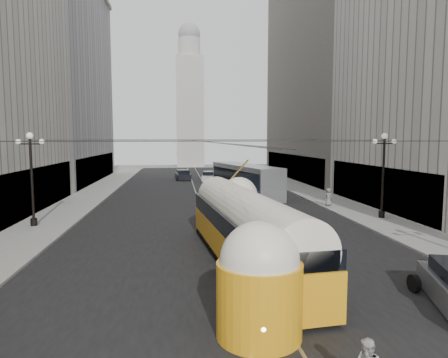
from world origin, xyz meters
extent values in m
cube|color=black|center=(0.00, 32.50, 0.00)|extent=(20.00, 85.00, 0.02)
cube|color=gray|center=(-12.00, 36.00, 0.07)|extent=(4.00, 72.00, 0.15)
cube|color=gray|center=(12.00, 36.00, 0.07)|extent=(4.00, 72.00, 0.15)
cube|color=gray|center=(-0.75, 32.50, 0.00)|extent=(0.12, 85.00, 0.04)
cube|color=gray|center=(0.75, 32.50, 0.00)|extent=(0.12, 85.00, 0.04)
cube|color=black|center=(-14.05, 24.00, 2.00)|extent=(0.10, 18.00, 3.60)
cube|color=#999999|center=(-20.00, 48.00, 14.00)|extent=(12.00, 28.00, 28.00)
cube|color=black|center=(-14.05, 48.00, 2.00)|extent=(0.10, 25.20, 3.60)
cube|color=black|center=(14.05, 22.00, 2.00)|extent=(0.10, 18.00, 3.60)
cube|color=#514C47|center=(20.00, 48.00, 16.00)|extent=(12.00, 32.00, 32.00)
cube|color=black|center=(14.05, 48.00, 2.00)|extent=(0.10, 28.80, 3.60)
cube|color=#B2AFA8|center=(0.00, 80.00, 12.00)|extent=(6.00, 6.00, 24.00)
cylinder|color=#B2AFA8|center=(0.00, 80.00, 26.00)|extent=(4.80, 4.80, 4.00)
sphere|color=gray|center=(0.00, 80.00, 28.96)|extent=(4.80, 4.80, 4.80)
cylinder|color=black|center=(-12.60, 18.00, 3.15)|extent=(0.18, 0.18, 6.00)
cylinder|color=black|center=(-12.60, 18.00, 0.40)|extent=(0.44, 0.44, 0.50)
cylinder|color=black|center=(-12.60, 18.00, 5.75)|extent=(1.60, 0.08, 0.08)
sphere|color=white|center=(-12.60, 18.00, 6.30)|extent=(0.44, 0.44, 0.44)
sphere|color=white|center=(-13.35, 18.00, 5.90)|extent=(0.36, 0.36, 0.36)
sphere|color=white|center=(-11.85, 18.00, 5.90)|extent=(0.36, 0.36, 0.36)
cylinder|color=black|center=(12.60, 18.00, 3.15)|extent=(0.18, 0.18, 6.00)
cylinder|color=black|center=(12.60, 18.00, 0.40)|extent=(0.44, 0.44, 0.50)
cylinder|color=black|center=(12.60, 18.00, 5.75)|extent=(1.60, 0.08, 0.08)
sphere|color=white|center=(12.60, 18.00, 6.30)|extent=(0.44, 0.44, 0.44)
sphere|color=white|center=(11.85, 18.00, 5.90)|extent=(0.36, 0.36, 0.36)
sphere|color=white|center=(13.35, 18.00, 5.90)|extent=(0.36, 0.36, 0.36)
cylinder|color=black|center=(0.00, 4.00, 6.00)|extent=(25.00, 0.03, 0.03)
cylinder|color=black|center=(0.00, 18.00, 6.00)|extent=(25.00, 0.03, 0.03)
cylinder|color=black|center=(0.00, 32.00, 6.00)|extent=(25.00, 0.03, 0.03)
cylinder|color=black|center=(0.00, 46.00, 6.00)|extent=(25.00, 0.03, 0.03)
cylinder|color=black|center=(0.00, 36.00, 5.80)|extent=(0.03, 72.00, 0.03)
cylinder|color=black|center=(0.40, 36.00, 5.80)|extent=(0.03, 72.00, 0.03)
cube|color=orange|center=(0.48, 8.30, 1.07)|extent=(4.16, 14.43, 1.73)
cube|color=black|center=(0.48, 8.30, 0.25)|extent=(4.11, 14.01, 0.30)
cube|color=black|center=(0.48, 8.30, 2.19)|extent=(4.15, 14.22, 0.86)
cylinder|color=silver|center=(0.48, 8.30, 2.49)|extent=(3.83, 14.19, 2.34)
cylinder|color=orange|center=(-0.28, 1.32, 1.17)|extent=(2.64, 2.64, 2.34)
sphere|color=silver|center=(-0.28, 1.32, 2.39)|extent=(2.44, 2.44, 2.44)
cylinder|color=orange|center=(1.23, 15.27, 1.17)|extent=(2.64, 2.64, 2.34)
sphere|color=silver|center=(1.23, 15.27, 2.39)|extent=(2.44, 2.44, 2.44)
sphere|color=#FFF2BF|center=(-0.40, 0.18, 0.86)|extent=(0.36, 0.36, 0.36)
cube|color=#A5A7AA|center=(4.46, 31.98, 1.69)|extent=(5.90, 13.35, 3.27)
cube|color=black|center=(4.46, 31.98, 2.24)|extent=(5.80, 12.91, 1.20)
cube|color=black|center=(4.46, 25.48, 2.07)|extent=(2.45, 0.72, 1.53)
cylinder|color=black|center=(3.10, 27.59, 0.55)|extent=(0.30, 1.09, 1.09)
cylinder|color=black|center=(5.82, 27.59, 0.55)|extent=(0.30, 1.09, 1.09)
cylinder|color=black|center=(3.10, 36.36, 0.55)|extent=(0.30, 1.09, 1.09)
cylinder|color=black|center=(5.82, 36.36, 0.55)|extent=(0.30, 1.09, 1.09)
cylinder|color=black|center=(6.58, 4.14, 0.35)|extent=(0.22, 0.71, 0.71)
cube|color=silver|center=(1.70, 47.56, 0.47)|extent=(2.33, 4.60, 0.78)
cube|color=black|center=(1.70, 47.56, 1.02)|extent=(1.88, 2.60, 0.74)
cylinder|color=black|center=(0.89, 46.06, 0.31)|extent=(0.22, 0.63, 0.63)
cylinder|color=black|center=(2.52, 46.06, 0.31)|extent=(0.22, 0.63, 0.63)
cylinder|color=black|center=(0.89, 49.06, 0.31)|extent=(0.22, 0.63, 0.63)
cylinder|color=black|center=(2.52, 49.06, 0.31)|extent=(0.22, 0.63, 0.63)
cube|color=black|center=(-2.01, 49.76, 0.50)|extent=(2.43, 4.91, 0.84)
cube|color=black|center=(-2.01, 49.76, 1.10)|extent=(1.98, 2.77, 0.79)
cylinder|color=black|center=(-2.89, 48.15, 0.34)|extent=(0.22, 0.67, 0.67)
cylinder|color=black|center=(-1.14, 48.15, 0.34)|extent=(0.22, 0.67, 0.67)
cylinder|color=black|center=(-2.89, 51.36, 0.34)|extent=(0.22, 0.67, 0.67)
cylinder|color=black|center=(-1.14, 51.36, 0.34)|extent=(0.22, 0.67, 0.67)
imported|color=black|center=(-0.18, 0.33, 0.76)|extent=(0.48, 0.62, 1.51)
imported|color=slate|center=(10.53, 23.52, 0.95)|extent=(0.82, 0.55, 1.60)
camera|label=1|loc=(-2.69, -10.26, 6.07)|focal=32.00mm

